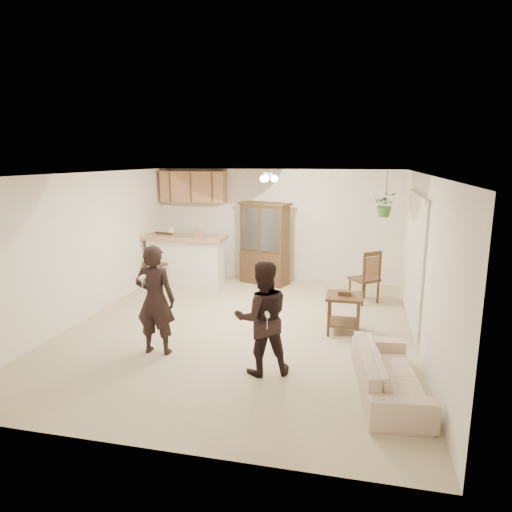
% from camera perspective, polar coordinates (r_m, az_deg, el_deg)
% --- Properties ---
extents(floor, '(6.50, 6.50, 0.00)m').
position_cam_1_polar(floor, '(7.56, -1.93, -9.06)').
color(floor, '#BEAD8F').
rests_on(floor, ground).
extents(ceiling, '(5.50, 6.50, 0.02)m').
position_cam_1_polar(ceiling, '(7.06, -2.07, 10.23)').
color(ceiling, silver).
rests_on(ceiling, wall_back).
extents(wall_back, '(5.50, 0.02, 2.50)m').
position_cam_1_polar(wall_back, '(10.34, 2.61, 3.87)').
color(wall_back, white).
rests_on(wall_back, ground).
extents(wall_front, '(5.50, 0.02, 2.50)m').
position_cam_1_polar(wall_front, '(4.27, -13.32, -8.56)').
color(wall_front, white).
rests_on(wall_front, ground).
extents(wall_left, '(0.02, 6.50, 2.50)m').
position_cam_1_polar(wall_left, '(8.33, -20.61, 1.09)').
color(wall_left, white).
rests_on(wall_left, ground).
extents(wall_right, '(0.02, 6.50, 2.50)m').
position_cam_1_polar(wall_right, '(7.04, 20.20, -0.79)').
color(wall_right, white).
rests_on(wall_right, ground).
extents(breakfast_bar, '(1.60, 0.55, 1.00)m').
position_cam_1_polar(breakfast_bar, '(10.12, -8.72, -0.76)').
color(breakfast_bar, white).
rests_on(breakfast_bar, floor).
extents(bar_top, '(1.75, 0.70, 0.08)m').
position_cam_1_polar(bar_top, '(10.01, -8.82, 2.31)').
color(bar_top, tan).
rests_on(bar_top, breakfast_bar).
extents(upper_cabinets, '(1.50, 0.34, 0.70)m').
position_cam_1_polar(upper_cabinets, '(10.58, -7.82, 8.59)').
color(upper_cabinets, '#996B43').
rests_on(upper_cabinets, wall_back).
extents(vertical_blinds, '(0.06, 2.30, 2.10)m').
position_cam_1_polar(vertical_blinds, '(7.94, 19.05, -0.42)').
color(vertical_blinds, silver).
rests_on(vertical_blinds, wall_right).
extents(ceiling_fixture, '(0.36, 0.36, 0.20)m').
position_cam_1_polar(ceiling_fixture, '(8.18, 1.49, 9.79)').
color(ceiling_fixture, '#FFECBF').
rests_on(ceiling_fixture, ceiling).
extents(hanging_plant, '(0.43, 0.37, 0.48)m').
position_cam_1_polar(hanging_plant, '(9.27, 15.89, 6.20)').
color(hanging_plant, '#2C6227').
rests_on(hanging_plant, ceiling).
extents(plant_cord, '(0.01, 0.01, 0.65)m').
position_cam_1_polar(plant_cord, '(9.25, 16.01, 8.21)').
color(plant_cord, black).
rests_on(plant_cord, ceiling).
extents(sofa, '(0.96, 1.95, 0.73)m').
position_cam_1_polar(sofa, '(5.71, 16.38, -12.87)').
color(sofa, '#EFE2C4').
rests_on(sofa, floor).
extents(adult, '(0.66, 0.44, 1.80)m').
position_cam_1_polar(adult, '(6.55, -12.54, -4.44)').
color(adult, black).
rests_on(adult, floor).
extents(child, '(0.80, 0.72, 1.35)m').
position_cam_1_polar(child, '(5.87, 0.80, -8.40)').
color(child, black).
rests_on(child, floor).
extents(china_hutch, '(1.22, 0.81, 1.80)m').
position_cam_1_polar(china_hutch, '(10.01, 1.07, 1.51)').
color(china_hutch, '#392414').
rests_on(china_hutch, floor).
extents(side_table, '(0.57, 0.57, 0.69)m').
position_cam_1_polar(side_table, '(7.44, 10.91, -7.01)').
color(side_table, '#392414').
rests_on(side_table, floor).
extents(chair_bar, '(0.61, 0.61, 1.14)m').
position_cam_1_polar(chair_bar, '(10.21, -11.97, -1.81)').
color(chair_bar, '#392414').
rests_on(chair_bar, floor).
extents(chair_hutch_left, '(0.64, 0.64, 1.13)m').
position_cam_1_polar(chair_hutch_left, '(10.22, 0.52, -1.54)').
color(chair_hutch_left, '#392414').
rests_on(chair_hutch_left, floor).
extents(chair_hutch_right, '(0.64, 0.64, 1.03)m').
position_cam_1_polar(chair_hutch_right, '(9.06, 13.32, -3.85)').
color(chair_hutch_right, '#392414').
rests_on(chair_hutch_right, floor).
extents(controller_adult, '(0.04, 0.14, 0.04)m').
position_cam_1_polar(controller_adult, '(6.14, -14.07, -2.61)').
color(controller_adult, white).
rests_on(controller_adult, adult).
extents(controller_child, '(0.08, 0.13, 0.04)m').
position_cam_1_polar(controller_child, '(5.47, 1.41, -7.33)').
color(controller_child, white).
rests_on(controller_child, child).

